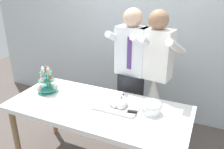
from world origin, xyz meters
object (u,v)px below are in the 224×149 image
(person_bride, at_px, (152,104))
(main_cake_tray, at_px, (118,103))
(cupcake_stand, at_px, (47,81))
(plate_stack, at_px, (151,108))
(dessert_table, at_px, (97,113))
(person_groom, at_px, (131,86))

(person_bride, bearing_deg, main_cake_tray, -112.70)
(cupcake_stand, bearing_deg, person_bride, 27.04)
(cupcake_stand, bearing_deg, plate_stack, 2.21)
(cupcake_stand, distance_m, person_bride, 1.23)
(dessert_table, relative_size, person_bride, 1.08)
(dessert_table, bearing_deg, person_bride, 55.72)
(cupcake_stand, distance_m, plate_stack, 1.16)
(dessert_table, height_order, plate_stack, plate_stack)
(cupcake_stand, xyz_separation_m, person_groom, (0.77, 0.56, -0.15))
(main_cake_tray, height_order, person_bride, person_bride)
(person_groom, xyz_separation_m, person_bride, (0.28, -0.02, -0.16))
(main_cake_tray, xyz_separation_m, person_bride, (0.22, 0.52, -0.24))
(dessert_table, bearing_deg, person_groom, 78.49)
(main_cake_tray, xyz_separation_m, person_groom, (-0.07, 0.54, -0.07))
(main_cake_tray, relative_size, person_bride, 0.26)
(dessert_table, xyz_separation_m, cupcake_stand, (-0.65, 0.06, 0.20))
(main_cake_tray, relative_size, person_groom, 0.26)
(plate_stack, distance_m, person_bride, 0.56)
(main_cake_tray, distance_m, person_bride, 0.61)
(plate_stack, relative_size, person_groom, 0.12)
(dessert_table, bearing_deg, main_cake_tray, 23.38)
(plate_stack, xyz_separation_m, person_bride, (-0.11, 0.49, -0.24))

